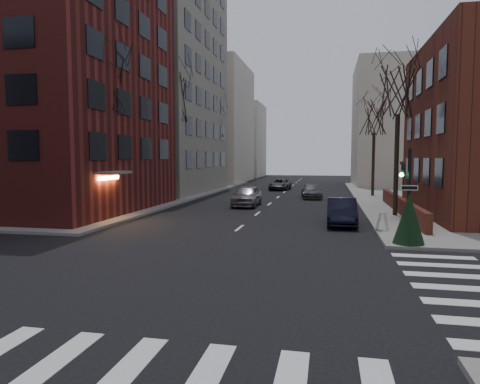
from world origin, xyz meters
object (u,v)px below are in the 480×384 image
object	(u,v)px
car_lane_far	(280,184)
streetlamp_far	(224,154)
tree_left_a	(104,80)
streetlamp_near	(164,152)
parked_sedan	(342,212)
tree_right_b	(374,117)
car_lane_gray	(311,191)
traffic_signal	(407,201)
tree_right_a	(399,88)
evergreen_shrub	(409,218)
tree_left_b	(174,99)
tree_left_c	(215,122)
car_lane_silver	(247,196)
sandwich_board	(382,221)

from	to	relation	value
car_lane_far	streetlamp_far	bearing A→B (deg)	162.01
tree_left_a	streetlamp_near	size ratio (longest dim) A/B	1.63
streetlamp_near	streetlamp_far	xyz separation A→B (m)	(0.00, 20.00, 0.00)
tree_left_a	parked_sedan	world-z (taller)	tree_left_a
tree_right_b	car_lane_gray	distance (m)	9.27
tree_left_a	parked_sedan	size ratio (longest dim) A/B	2.26
traffic_signal	tree_right_a	bearing A→B (deg)	84.53
tree_right_a	streetlamp_near	xyz separation A→B (m)	(-17.00, 4.00, -3.79)
tree_right_a	parked_sedan	size ratio (longest dim) A/B	2.14
tree_right_a	evergreen_shrub	bearing A→B (deg)	-94.97
tree_left_b	car_lane_gray	world-z (taller)	tree_left_b
streetlamp_near	streetlamp_far	size ratio (longest dim) A/B	1.00
traffic_signal	tree_left_b	distance (m)	24.87
streetlamp_far	tree_left_c	bearing A→B (deg)	-106.70
streetlamp_far	parked_sedan	size ratio (longest dim) A/B	1.38
tree_left_a	tree_left_c	bearing A→B (deg)	90.00
tree_left_c	evergreen_shrub	distance (m)	36.19
tree_right_a	parked_sedan	distance (m)	8.88
streetlamp_far	car_lane_far	world-z (taller)	streetlamp_far
traffic_signal	evergreen_shrub	bearing A→B (deg)	-81.01
tree_left_c	parked_sedan	distance (m)	30.32
streetlamp_near	car_lane_gray	size ratio (longest dim) A/B	1.44
evergreen_shrub	tree_left_c	bearing A→B (deg)	118.19
streetlamp_near	car_lane_silver	size ratio (longest dim) A/B	1.33
streetlamp_far	sandwich_board	size ratio (longest dim) A/B	6.95
tree_left_c	sandwich_board	bearing A→B (deg)	-60.23
sandwich_board	tree_left_a	bearing A→B (deg)	-166.30
tree_left_b	sandwich_board	world-z (taller)	tree_left_b
tree_right_a	tree_right_b	distance (m)	14.01
traffic_signal	tree_left_a	world-z (taller)	tree_left_a
tree_left_c	streetlamp_near	bearing A→B (deg)	-88.09
tree_right_a	car_lane_gray	world-z (taller)	tree_right_a
car_lane_silver	sandwich_board	world-z (taller)	car_lane_silver
parked_sedan	car_lane_silver	distance (m)	10.59
traffic_signal	tree_right_b	distance (m)	23.71
tree_left_b	streetlamp_far	bearing A→B (deg)	87.85
streetlamp_near	sandwich_board	distance (m)	18.88
traffic_signal	parked_sedan	distance (m)	5.92
tree_right_b	streetlamp_far	size ratio (longest dim) A/B	1.46
tree_left_b	tree_right_b	size ratio (longest dim) A/B	1.18
tree_left_c	car_lane_silver	distance (m)	20.52
traffic_signal	car_lane_far	size ratio (longest dim) A/B	0.87
streetlamp_near	car_lane_silver	world-z (taller)	streetlamp_near
tree_left_a	tree_left_b	world-z (taller)	tree_left_b
car_lane_silver	evergreen_shrub	world-z (taller)	evergreen_shrub
tree_left_c	tree_right_a	world-z (taller)	same
car_lane_silver	evergreen_shrub	size ratio (longest dim) A/B	2.19
streetlamp_near	car_lane_silver	distance (m)	7.51
streetlamp_far	evergreen_shrub	distance (m)	37.17
tree_right_b	car_lane_far	size ratio (longest dim) A/B	2.00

